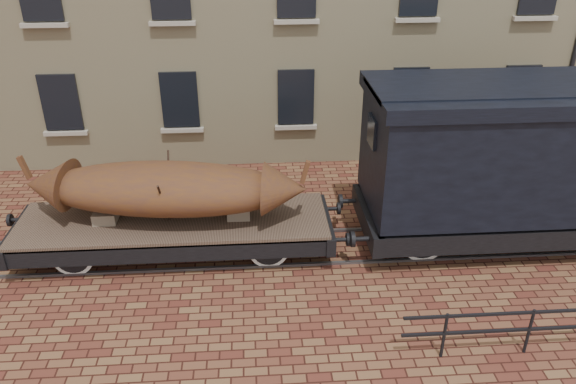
{
  "coord_description": "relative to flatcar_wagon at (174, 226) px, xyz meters",
  "views": [
    {
      "loc": [
        -0.4,
        -11.41,
        7.6
      ],
      "look_at": [
        0.44,
        0.5,
        1.3
      ],
      "focal_mm": 35.0,
      "sensor_mm": 36.0,
      "label": 1
    }
  ],
  "objects": [
    {
      "name": "goods_van",
      "position": [
        7.92,
        -0.0,
        1.76
      ],
      "size": [
        7.77,
        2.83,
        4.02
      ],
      "color": "black",
      "rests_on": "ground"
    },
    {
      "name": "rail_track",
      "position": [
        2.28,
        -0.0,
        -0.73
      ],
      "size": [
        30.0,
        1.52,
        0.06
      ],
      "color": "#59595E",
      "rests_on": "ground"
    },
    {
      "name": "iron_boat",
      "position": [
        -0.09,
        -0.0,
        1.0
      ],
      "size": [
        6.49,
        2.39,
        1.56
      ],
      "color": "#593314",
      "rests_on": "flatcar_wagon"
    },
    {
      "name": "flatcar_wagon",
      "position": [
        0.0,
        0.0,
        0.0
      ],
      "size": [
        8.09,
        2.2,
        1.22
      ],
      "color": "brown",
      "rests_on": "ground"
    },
    {
      "name": "ground",
      "position": [
        2.28,
        -0.0,
        -0.76
      ],
      "size": [
        90.0,
        90.0,
        0.0
      ],
      "primitive_type": "plane",
      "color": "#53231B"
    }
  ]
}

